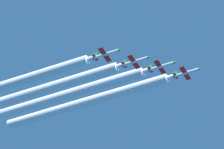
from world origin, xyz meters
name	(u,v)px	position (x,y,z in m)	size (l,w,h in m)	color
jet_lead	(187,72)	(-13.96, 12.11, 218.18)	(8.97, 13.06, 3.14)	silver
jet_second_echelon	(162,66)	(-4.39, 4.63, 216.90)	(8.97, 13.06, 3.14)	silver
jet_third_echelon	(136,61)	(4.42, -3.18, 215.54)	(8.97, 13.06, 3.14)	silver
jet_fourth_echelon	(107,54)	(14.55, -11.37, 214.40)	(8.97, 13.06, 3.14)	silver
smoke_trail_lead	(88,101)	(-13.96, -33.67, 218.15)	(4.06, 79.71, 4.06)	white
smoke_trail_second_echelon	(71,93)	(-4.39, -37.11, 216.87)	(4.06, 71.62, 4.06)	white
smoke_trail_third_echelon	(49,88)	(4.42, -43.21, 215.51)	(4.06, 68.19, 4.06)	white
smoke_trail_fourth_echelon	(16,82)	(14.55, -52.89, 214.37)	(4.06, 71.18, 4.06)	white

